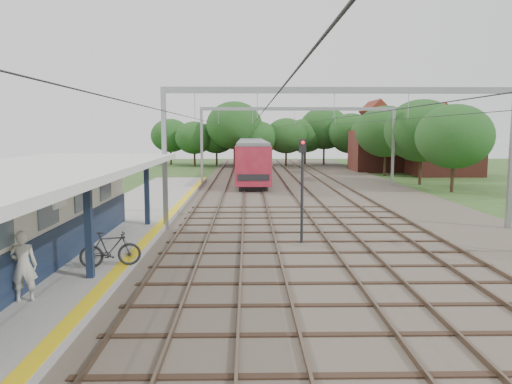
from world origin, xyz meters
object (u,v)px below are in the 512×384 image
object	(u,v)px
bicycle	(110,249)
signal_post	(302,178)
person	(23,266)
train	(251,155)

from	to	relation	value
bicycle	signal_post	bearing A→B (deg)	-72.43
bicycle	signal_post	distance (m)	8.56
person	train	size ratio (longest dim) A/B	0.05
person	signal_post	size ratio (longest dim) A/B	0.43
person	signal_post	distance (m)	11.66
bicycle	signal_post	xyz separation A→B (m)	(6.95, 4.60, 1.97)
train	bicycle	bearing A→B (deg)	-97.14
person	bicycle	distance (m)	3.68
person	bicycle	bearing A→B (deg)	-126.17
signal_post	person	bearing A→B (deg)	-130.35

